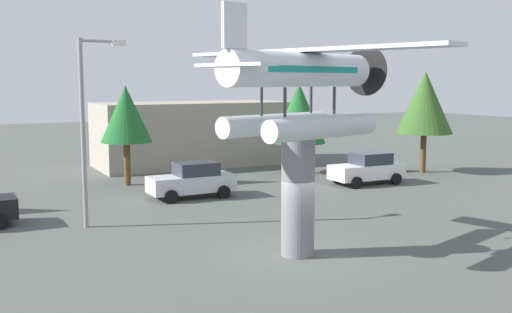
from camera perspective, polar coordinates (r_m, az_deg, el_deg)
The scene contains 10 objects.
ground_plane at distance 20.41m, azimuth 3.91°, elevation -9.22°, with size 140.00×140.00×0.00m, color #4C514C.
display_pedestal at distance 19.95m, azimuth 3.96°, elevation -3.77°, with size 1.10×1.10×3.95m, color slate.
floatplane_monument at distance 19.69m, azimuth 4.31°, elevation 6.76°, with size 7.20×10.25×4.00m.
car_mid_silver at distance 30.07m, azimuth -6.00°, elevation -2.21°, with size 4.20×2.02×1.76m.
car_far_white at distance 34.41m, azimuth 10.46°, elevation -1.11°, with size 4.20×2.02×1.76m.
streetlight_primary at distance 24.42m, azimuth -15.52°, elevation 3.51°, with size 1.84×0.28×7.37m.
storefront_building at distance 41.77m, azimuth -5.85°, elevation 2.16°, with size 13.08×5.48×4.29m, color #9E9384.
tree_east at distance 33.94m, azimuth -12.14°, elevation 3.89°, with size 2.80×2.80×5.51m.
tree_center_back at distance 37.47m, azimuth 4.06°, elevation 4.05°, with size 3.30×3.30×5.59m.
tree_far_east at distance 39.28m, azimuth 15.59°, elevation 4.89°, with size 3.47×3.47×6.33m.
Camera 1 is at (-10.18, -16.74, 5.74)m, focal length 42.54 mm.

